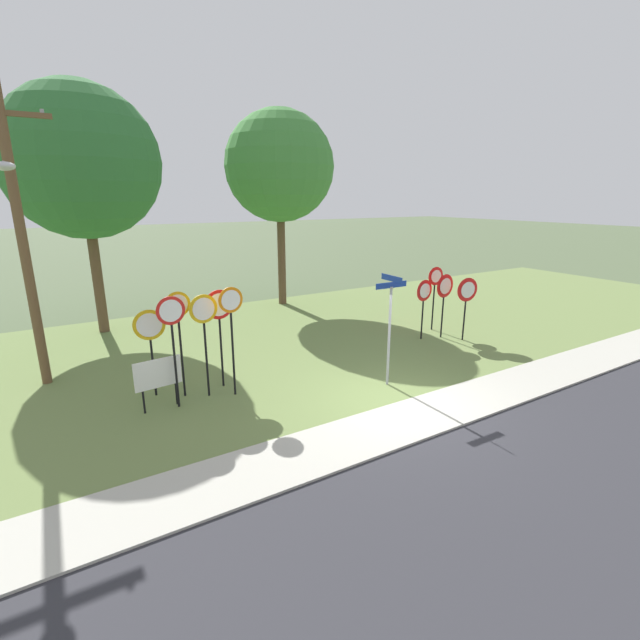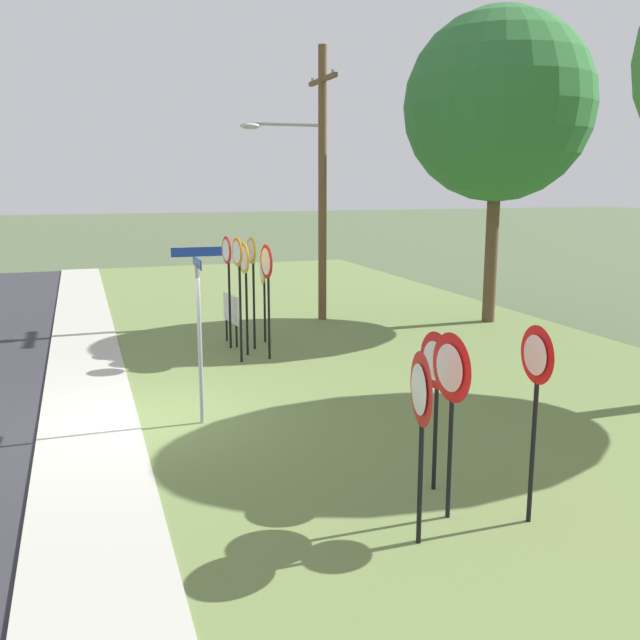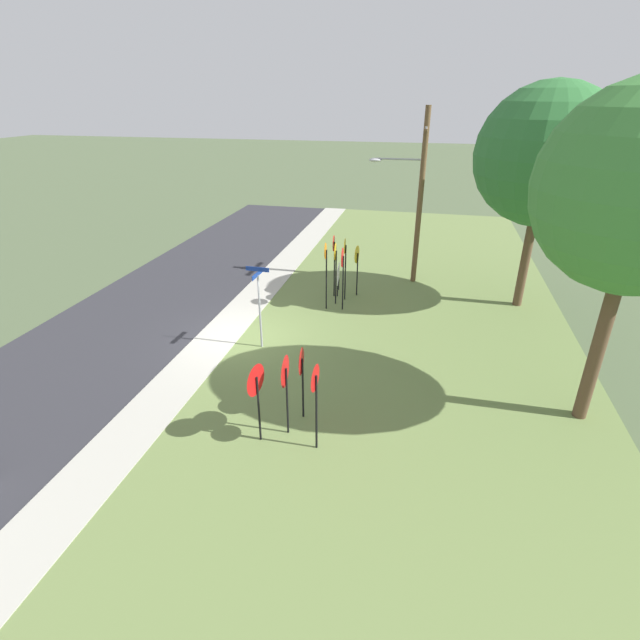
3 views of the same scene
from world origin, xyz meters
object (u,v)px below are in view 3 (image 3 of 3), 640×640
stop_sign_near_left (357,260)px  street_name_post (259,301)px  stop_sign_far_center (343,265)px  yield_sign_near_right (256,386)px  yield_sign_far_left (315,388)px  oak_tree_left (546,156)px  stop_sign_near_right (326,263)px  utility_pole (417,192)px  yield_sign_near_left (285,377)px  stop_sign_far_left (345,257)px  notice_board (338,275)px  stop_sign_far_right (334,253)px  yield_sign_far_right (301,367)px  stop_sign_center_tall (335,261)px

stop_sign_near_left → street_name_post: (5.47, -2.49, 0.13)m
stop_sign_far_center → yield_sign_near_right: stop_sign_far_center is taller
yield_sign_far_left → oak_tree_left: size_ratio=0.28×
stop_sign_near_right → oak_tree_left: 9.06m
stop_sign_near_left → utility_pole: utility_pole is taller
stop_sign_far_center → yield_sign_near_right: 8.58m
yield_sign_near_left → utility_pole: utility_pole is taller
stop_sign_far_left → yield_sign_far_left: size_ratio=1.13×
stop_sign_near_right → yield_sign_far_left: (8.46, 1.58, -0.21)m
stop_sign_far_center → street_name_post: street_name_post is taller
yield_sign_near_right → notice_board: (-10.27, 0.08, -0.80)m
stop_sign_far_left → oak_tree_left: 8.38m
stop_sign_far_right → yield_sign_far_right: 8.75m
yield_sign_near_left → street_name_post: (-4.32, -2.20, 0.06)m
yield_sign_near_left → yield_sign_far_left: 0.96m
stop_sign_near_left → oak_tree_left: size_ratio=0.26×
utility_pole → yield_sign_near_right: bearing=-13.8°
stop_sign_near_left → stop_sign_far_left: bearing=-28.8°
stop_sign_near_right → yield_sign_far_right: size_ratio=1.31×
yield_sign_near_left → street_name_post: street_name_post is taller
stop_sign_far_left → stop_sign_far_right: bearing=-123.4°
stop_sign_near_left → street_name_post: size_ratio=0.76×
yield_sign_near_right → notice_board: 10.30m
yield_sign_far_right → yield_sign_near_right: bearing=-39.2°
yield_sign_far_right → yield_sign_far_left: bearing=24.9°
stop_sign_center_tall → yield_sign_far_left: (9.05, 1.30, -0.13)m
stop_sign_far_center → oak_tree_left: size_ratio=0.30×
yield_sign_near_right → yield_sign_far_left: yield_sign_far_left is taller
stop_sign_near_left → yield_sign_near_left: (9.79, -0.28, 0.07)m
stop_sign_far_right → notice_board: stop_sign_far_right is taller
yield_sign_near_right → yield_sign_far_right: size_ratio=1.04×
stop_sign_far_right → yield_sign_far_left: 9.98m
yield_sign_near_left → oak_tree_left: 13.19m
stop_sign_near_right → yield_sign_far_right: bearing=1.2°
stop_sign_center_tall → street_name_post: (4.32, -1.77, -0.15)m
stop_sign_center_tall → stop_sign_near_right: bearing=-30.6°
yield_sign_near_right → yield_sign_far_left: bearing=101.4°
notice_board → yield_sign_far_left: bearing=1.2°
oak_tree_left → yield_sign_far_right: bearing=-36.0°
yield_sign_near_left → stop_sign_near_left: bearing=175.7°
stop_sign_far_center → yield_sign_near_right: bearing=-7.9°
stop_sign_far_right → yield_sign_far_right: (8.70, 0.88, -0.38)m
utility_pole → street_name_post: bearing=-30.9°
yield_sign_far_right → stop_sign_far_center: bearing=177.6°
yield_sign_far_left → notice_board: size_ratio=1.92×
stop_sign_near_right → stop_sign_far_right: size_ratio=1.03×
stop_sign_near_left → utility_pole: 4.11m
stop_sign_near_right → stop_sign_near_left: bearing=144.1°
stop_sign_far_left → street_name_post: bearing=-28.3°
yield_sign_far_left → yield_sign_far_right: size_ratio=1.13×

